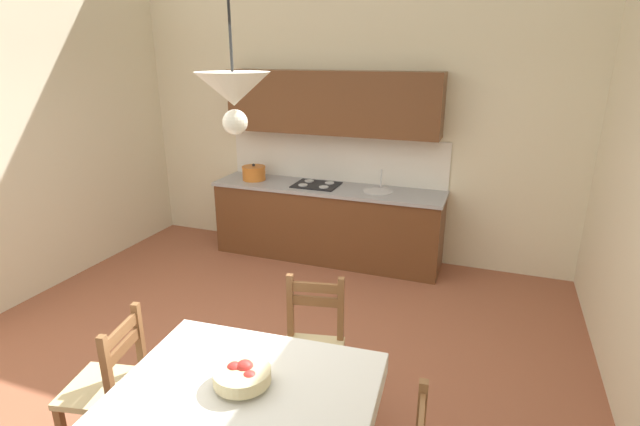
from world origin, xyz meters
TOP-DOWN VIEW (x-y plane):
  - ground_plane at (0.00, 0.00)m, footprint 5.87×6.21m
  - wall_back at (0.00, 2.87)m, footprint 5.87×0.12m
  - kitchen_cabinetry at (-0.14, 2.53)m, footprint 2.73×0.63m
  - dining_table at (0.60, -0.86)m, footprint 1.40×1.16m
  - dining_chair_kitchen_side at (0.63, 0.03)m, footprint 0.50×0.50m
  - dining_chair_tv_side at (-0.40, -0.78)m, footprint 0.50×0.50m
  - fruit_bowl at (0.57, -0.81)m, footprint 0.30×0.30m
  - pendant_lamp at (0.60, -0.79)m, footprint 0.32×0.32m

SIDE VIEW (x-z plane):
  - ground_plane at x=0.00m, z-range -0.10..0.00m
  - dining_chair_kitchen_side at x=0.63m, z-range -0.02..0.91m
  - dining_chair_tv_side at x=-0.40m, z-range -0.02..0.91m
  - dining_table at x=0.60m, z-range 0.26..1.01m
  - fruit_bowl at x=0.57m, z-range 0.75..0.87m
  - kitchen_cabinetry at x=-0.14m, z-range -0.24..1.96m
  - wall_back at x=0.00m, z-range 0.00..4.25m
  - pendant_lamp at x=0.60m, z-range 1.83..2.64m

